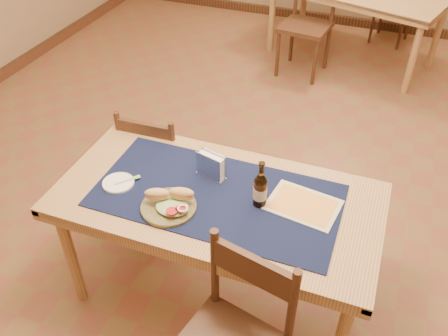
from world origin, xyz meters
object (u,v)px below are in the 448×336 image
(chair_main_far, at_px, (160,161))
(beer_bottle, at_px, (260,189))
(sandwich_plate, at_px, (170,204))
(napkin_holder, at_px, (211,166))
(main_table, at_px, (217,208))

(chair_main_far, height_order, beer_bottle, beer_bottle)
(sandwich_plate, relative_size, beer_bottle, 1.07)
(beer_bottle, xyz_separation_m, napkin_holder, (-0.29, 0.11, -0.03))
(beer_bottle, relative_size, napkin_holder, 1.50)
(main_table, relative_size, beer_bottle, 6.39)
(main_table, distance_m, chair_main_far, 0.79)
(main_table, height_order, chair_main_far, chair_main_far)
(beer_bottle, bearing_deg, napkin_holder, 158.92)
(main_table, xyz_separation_m, sandwich_plate, (-0.17, -0.17, 0.12))
(sandwich_plate, bearing_deg, chair_main_far, 122.21)
(sandwich_plate, height_order, beer_bottle, beer_bottle)
(chair_main_far, height_order, sandwich_plate, chair_main_far)
(beer_bottle, height_order, napkin_holder, beer_bottle)
(chair_main_far, bearing_deg, beer_bottle, -30.62)
(main_table, distance_m, sandwich_plate, 0.27)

